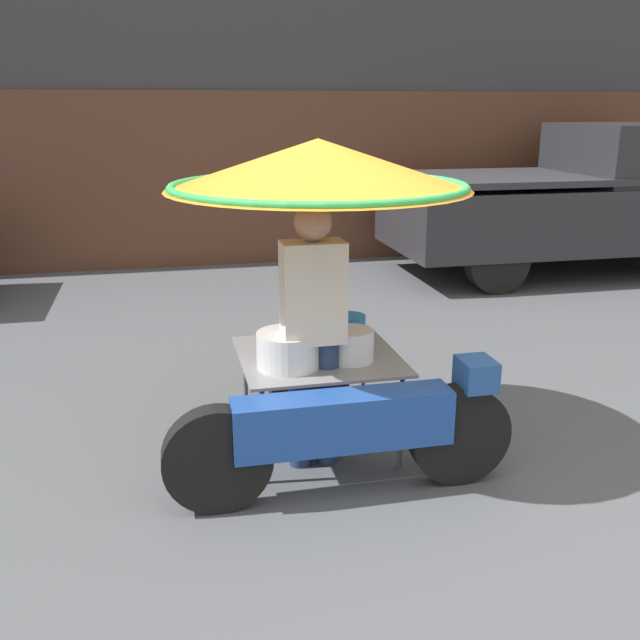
# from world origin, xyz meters

# --- Properties ---
(ground_plane) EXTENTS (36.00, 36.00, 0.00)m
(ground_plane) POSITION_xyz_m (0.00, 0.00, 0.00)
(ground_plane) COLOR #4C4F54
(shopfront_building) EXTENTS (28.00, 2.06, 3.92)m
(shopfront_building) POSITION_xyz_m (0.00, 7.68, 1.95)
(shopfront_building) COLOR #38383D
(shopfront_building) RESTS_ON ground
(vendor_motorcycle_cart) EXTENTS (2.07, 1.87, 2.02)m
(vendor_motorcycle_cart) POSITION_xyz_m (-0.16, 0.69, 1.55)
(vendor_motorcycle_cart) COLOR black
(vendor_motorcycle_cart) RESTS_ON ground
(vendor_person) EXTENTS (0.38, 0.22, 1.66)m
(vendor_person) POSITION_xyz_m (-0.25, 0.54, 0.94)
(vendor_person) COLOR navy
(vendor_person) RESTS_ON ground
(pickup_truck) EXTENTS (4.94, 1.99, 1.97)m
(pickup_truck) POSITION_xyz_m (4.47, 5.14, 0.96)
(pickup_truck) COLOR black
(pickup_truck) RESTS_ON ground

